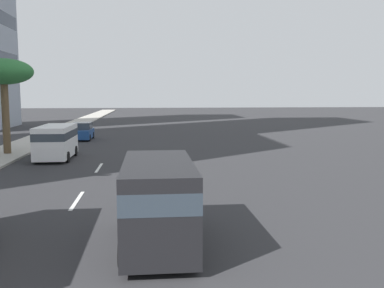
# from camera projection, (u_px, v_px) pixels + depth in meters

# --- Properties ---
(ground_plane) EXTENTS (198.00, 198.00, 0.00)m
(ground_plane) POSITION_uv_depth(u_px,v_px,m) (112.00, 149.00, 34.67)
(ground_plane) COLOR #2D2D30
(sidewalk_right) EXTENTS (162.00, 3.57, 0.15)m
(sidewalk_right) POSITION_uv_depth(u_px,v_px,m) (15.00, 149.00, 33.91)
(sidewalk_right) COLOR #B2ADA3
(sidewalk_right) RESTS_ON ground_plane
(lane_stripe_mid) EXTENTS (3.20, 0.16, 0.01)m
(lane_stripe_mid) POSITION_uv_depth(u_px,v_px,m) (77.00, 200.00, 18.06)
(lane_stripe_mid) COLOR silver
(lane_stripe_mid) RESTS_ON ground_plane
(lane_stripe_far) EXTENTS (3.20, 0.16, 0.01)m
(lane_stripe_far) POSITION_uv_depth(u_px,v_px,m) (99.00, 168.00, 26.00)
(lane_stripe_far) COLOR silver
(lane_stripe_far) RESTS_ON ground_plane
(van_lead) EXTENTS (5.10, 2.22, 2.31)m
(van_lead) POSITION_uv_depth(u_px,v_px,m) (56.00, 140.00, 29.28)
(van_lead) COLOR white
(van_lead) RESTS_ON ground_plane
(van_third) EXTENTS (5.04, 2.16, 2.53)m
(van_third) POSITION_uv_depth(u_px,v_px,m) (158.00, 198.00, 12.60)
(van_third) COLOR black
(van_third) RESTS_ON ground_plane
(car_fourth) EXTENTS (4.09, 1.92, 1.68)m
(car_fourth) POSITION_uv_depth(u_px,v_px,m) (82.00, 132.00, 41.67)
(car_fourth) COLOR #1E478C
(car_fourth) RESTS_ON ground_plane
(palm_tree) EXTENTS (4.15, 4.15, 6.85)m
(palm_tree) POSITION_uv_depth(u_px,v_px,m) (3.00, 73.00, 30.63)
(palm_tree) COLOR brown
(palm_tree) RESTS_ON sidewalk_right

